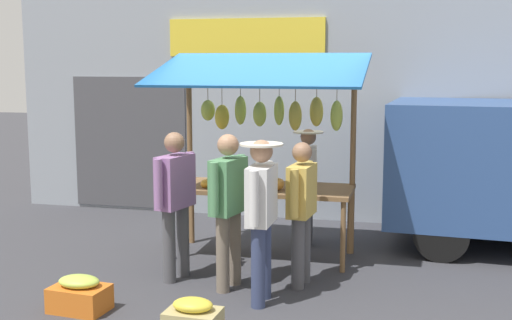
# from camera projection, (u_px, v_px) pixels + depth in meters

# --- Properties ---
(ground_plane) EXTENTS (40.00, 40.00, 0.00)m
(ground_plane) POSITION_uv_depth(u_px,v_px,m) (262.00, 256.00, 8.22)
(ground_plane) COLOR #38383D
(street_backdrop) EXTENTS (9.00, 0.30, 3.40)m
(street_backdrop) POSITION_uv_depth(u_px,v_px,m) (291.00, 107.00, 10.09)
(street_backdrop) COLOR #8C939E
(street_backdrop) RESTS_ON ground
(market_stall) EXTENTS (2.50, 1.46, 2.50)m
(market_stall) POSITION_uv_depth(u_px,v_px,m) (263.00, 130.00, 8.04)
(market_stall) COLOR brown
(market_stall) RESTS_ON ground
(vendor_with_sunhat) EXTENTS (0.39, 0.66, 1.52)m
(vendor_with_sunhat) POSITION_uv_depth(u_px,v_px,m) (308.00, 177.00, 8.70)
(vendor_with_sunhat) COLOR #4C4C51
(vendor_with_sunhat) RESTS_ON ground
(shopper_with_shopping_bag) EXTENTS (0.31, 0.69, 1.65)m
(shopper_with_shopping_bag) POSITION_uv_depth(u_px,v_px,m) (228.00, 200.00, 6.93)
(shopper_with_shopping_bag) COLOR #726656
(shopper_with_shopping_bag) RESTS_ON ground
(shopper_with_ponytail) EXTENTS (0.42, 0.70, 1.64)m
(shopper_with_ponytail) POSITION_uv_depth(u_px,v_px,m) (261.00, 208.00, 6.50)
(shopper_with_ponytail) COLOR navy
(shopper_with_ponytail) RESTS_ON ground
(shopper_in_striped_shirt) EXTENTS (0.33, 0.68, 1.64)m
(shopper_in_striped_shirt) POSITION_uv_depth(u_px,v_px,m) (175.00, 195.00, 7.23)
(shopper_in_striped_shirt) COLOR #4C4C51
(shopper_in_striped_shirt) RESTS_ON ground
(shopper_in_grey_tee) EXTENTS (0.26, 0.67, 1.55)m
(shopper_in_grey_tee) POSITION_uv_depth(u_px,v_px,m) (302.00, 204.00, 7.03)
(shopper_in_grey_tee) COLOR #4C4C51
(shopper_in_grey_tee) RESTS_ON ground
(produce_crate_near) EXTENTS (0.49, 0.36, 0.35)m
(produce_crate_near) POSITION_uv_depth(u_px,v_px,m) (193.00, 319.00, 5.79)
(produce_crate_near) COLOR tan
(produce_crate_near) RESTS_ON ground
(produce_crate_side) EXTENTS (0.57, 0.42, 0.35)m
(produce_crate_side) POSITION_uv_depth(u_px,v_px,m) (80.00, 295.00, 6.40)
(produce_crate_side) COLOR #D1661E
(produce_crate_side) RESTS_ON ground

